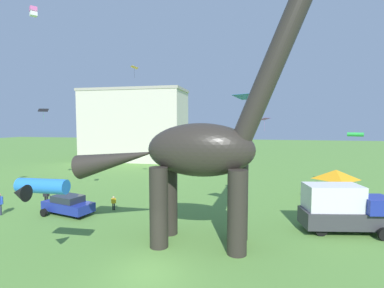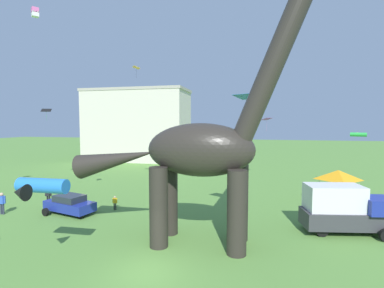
% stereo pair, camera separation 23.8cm
% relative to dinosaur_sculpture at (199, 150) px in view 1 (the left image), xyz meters
% --- Properties ---
extents(ground_plane, '(240.00, 240.00, 0.00)m').
position_rel_dinosaur_sculpture_xyz_m(ground_plane, '(-1.70, -3.98, -5.75)').
color(ground_plane, '#5B8E3D').
extents(dinosaur_sculpture, '(15.20, 3.22, 15.89)m').
position_rel_dinosaur_sculpture_xyz_m(dinosaur_sculpture, '(0.00, 0.00, 0.00)').
color(dinosaur_sculpture, '#2D2823').
rests_on(dinosaur_sculpture, ground_plane).
extents(parked_sedan_left, '(4.51, 2.76, 1.55)m').
position_rel_dinosaur_sculpture_xyz_m(parked_sedan_left, '(-11.35, 3.19, -4.94)').
color(parked_sedan_left, navy).
rests_on(parked_sedan_left, ground_plane).
extents(parked_box_truck, '(5.88, 3.06, 3.20)m').
position_rel_dinosaur_sculpture_xyz_m(parked_box_truck, '(9.18, 3.80, -4.10)').
color(parked_box_truck, '#38383D').
rests_on(parked_box_truck, ground_plane).
extents(person_strolling_adult, '(0.44, 0.19, 1.18)m').
position_rel_dinosaur_sculpture_xyz_m(person_strolling_adult, '(-8.31, 5.03, -5.03)').
color(person_strolling_adult, black).
rests_on(person_strolling_adult, ground_plane).
extents(person_far_spectator, '(0.64, 0.28, 1.72)m').
position_rel_dinosaur_sculpture_xyz_m(person_far_spectator, '(-14.76, 4.90, -4.70)').
color(person_far_spectator, black).
rests_on(person_far_spectator, ground_plane).
extents(person_near_flyer, '(0.61, 0.27, 1.62)m').
position_rel_dinosaur_sculpture_xyz_m(person_near_flyer, '(12.37, 8.79, -4.76)').
color(person_near_flyer, black).
rests_on(person_near_flyer, ground_plane).
extents(festival_canopy_tent, '(3.15, 3.15, 3.00)m').
position_rel_dinosaur_sculpture_xyz_m(festival_canopy_tent, '(10.80, 11.95, -3.20)').
color(festival_canopy_tent, '#B2B2B7').
rests_on(festival_canopy_tent, ground_plane).
extents(kite_far_left, '(1.65, 1.62, 0.47)m').
position_rel_dinosaur_sculpture_xyz_m(kite_far_left, '(14.31, 18.15, 0.36)').
color(kite_far_left, green).
extents(kite_mid_center, '(2.71, 2.30, 0.79)m').
position_rel_dinosaur_sculpture_xyz_m(kite_mid_center, '(-7.23, -4.78, -1.58)').
color(kite_mid_center, '#287AE5').
extents(kite_far_right, '(2.20, 2.02, 2.17)m').
position_rel_dinosaur_sculpture_xyz_m(kite_far_right, '(2.83, 2.24, 3.31)').
color(kite_far_right, '#287AE5').
extents(kite_near_low, '(1.11, 1.17, 1.21)m').
position_rel_dinosaur_sculpture_xyz_m(kite_near_low, '(-9.30, 12.07, 7.52)').
color(kite_near_low, orange).
extents(kite_high_right, '(1.36, 1.21, 1.51)m').
position_rel_dinosaur_sculpture_xyz_m(kite_high_right, '(-22.04, 13.77, 3.20)').
color(kite_high_right, black).
extents(kite_near_high, '(0.60, 0.60, 0.60)m').
position_rel_dinosaur_sculpture_xyz_m(kite_near_high, '(-11.59, 0.49, 9.19)').
color(kite_near_high, pink).
extents(kite_mid_left, '(1.61, 1.67, 1.69)m').
position_rel_dinosaur_sculpture_xyz_m(kite_mid_left, '(4.51, 20.44, 2.13)').
color(kite_mid_left, purple).
extents(background_building_block, '(20.17, 9.07, 13.97)m').
position_rel_dinosaur_sculpture_xyz_m(background_building_block, '(-19.89, 36.25, 1.25)').
color(background_building_block, beige).
rests_on(background_building_block, ground_plane).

